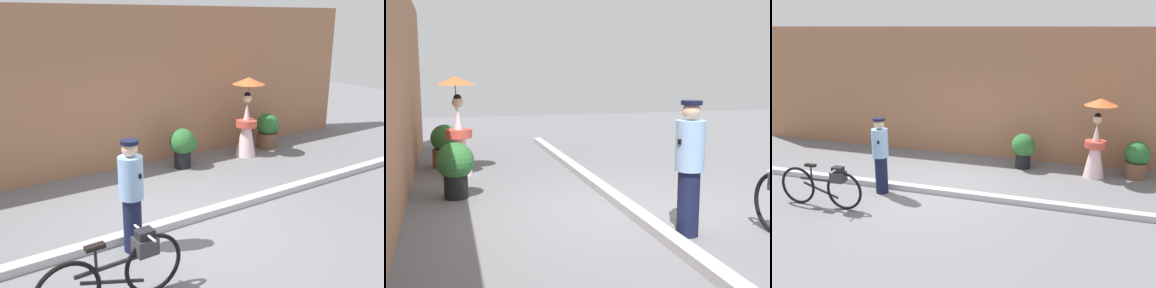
{
  "view_description": "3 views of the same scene",
  "coord_description": "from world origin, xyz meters",
  "views": [
    {
      "loc": [
        -3.44,
        -5.39,
        3.16
      ],
      "look_at": [
        0.45,
        0.45,
        1.14
      ],
      "focal_mm": 40.99,
      "sensor_mm": 36.0,
      "label": 1
    },
    {
      "loc": [
        -6.03,
        2.42,
        1.95
      ],
      "look_at": [
        0.58,
        0.59,
        0.91
      ],
      "focal_mm": 44.96,
      "sensor_mm": 36.0,
      "label": 2
    },
    {
      "loc": [
        3.44,
        -8.1,
        3.43
      ],
      "look_at": [
        0.47,
        0.62,
        0.96
      ],
      "focal_mm": 41.26,
      "sensor_mm": 36.0,
      "label": 3
    }
  ],
  "objects": [
    {
      "name": "person_officer",
      "position": [
        -1.05,
        -0.32,
        0.86
      ],
      "size": [
        0.34,
        0.37,
        1.61
      ],
      "color": "#141938",
      "rests_on": "ground_plane"
    },
    {
      "name": "ground_plane",
      "position": [
        0.0,
        0.0,
        0.0
      ],
      "size": [
        30.0,
        30.0,
        0.0
      ],
      "primitive_type": "plane",
      "color": "slate"
    },
    {
      "name": "potted_plant_small",
      "position": [
        4.09,
        2.45,
        0.45
      ],
      "size": [
        0.57,
        0.56,
        0.87
      ],
      "color": "brown",
      "rests_on": "ground_plane"
    },
    {
      "name": "sidewalk_curb",
      "position": [
        0.0,
        0.0,
        0.06
      ],
      "size": [
        14.0,
        0.2,
        0.12
      ],
      "primitive_type": "cube",
      "color": "#B2B2B7",
      "rests_on": "ground_plane"
    },
    {
      "name": "person_with_parasol",
      "position": [
        3.16,
        2.2,
        0.91
      ],
      "size": [
        0.75,
        0.75,
        1.85
      ],
      "color": "silver",
      "rests_on": "ground_plane"
    },
    {
      "name": "potted_plant_by_door",
      "position": [
        1.46,
        2.3,
        0.51
      ],
      "size": [
        0.59,
        0.58,
        0.87
      ],
      "color": "black",
      "rests_on": "ground_plane"
    }
  ]
}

